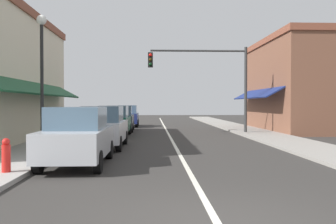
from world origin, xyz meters
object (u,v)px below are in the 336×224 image
at_px(parked_car_nearest_left, 78,136).
at_px(parked_car_far_left, 120,118).
at_px(traffic_signal_mast_arm, 210,73).
at_px(street_lamp_left_near, 42,62).
at_px(fire_hydrant, 6,155).
at_px(parked_car_second_left, 103,127).
at_px(parked_car_third_left, 114,121).
at_px(parked_car_distant_left, 128,116).

height_order(parked_car_nearest_left, parked_car_far_left, same).
bearing_deg(parked_car_nearest_left, traffic_signal_mast_arm, 62.83).
height_order(parked_car_far_left, street_lamp_left_near, street_lamp_left_near).
bearing_deg(street_lamp_left_near, fire_hydrant, -85.63).
bearing_deg(street_lamp_left_near, parked_car_second_left, 45.49).
relative_size(parked_car_nearest_left, parked_car_third_left, 1.00).
distance_m(parked_car_distant_left, street_lamp_left_near, 17.27).
distance_m(parked_car_nearest_left, parked_car_far_left, 14.14).
relative_size(parked_car_second_left, parked_car_far_left, 1.00).
bearing_deg(fire_hydrant, parked_car_distant_left, 85.47).
distance_m(traffic_signal_mast_arm, fire_hydrant, 15.37).
xyz_separation_m(parked_car_third_left, parked_car_distant_left, (0.16, 9.22, 0.00)).
height_order(parked_car_third_left, fire_hydrant, parked_car_third_left).
bearing_deg(parked_car_far_left, parked_car_third_left, -91.48).
bearing_deg(traffic_signal_mast_arm, parked_car_third_left, -168.41).
xyz_separation_m(parked_car_nearest_left, parked_car_far_left, (0.07, 14.14, 0.00)).
bearing_deg(street_lamp_left_near, parked_car_distant_left, 83.29).
distance_m(parked_car_nearest_left, parked_car_distant_left, 19.48).
distance_m(parked_car_far_left, traffic_signal_mast_arm, 6.99).
bearing_deg(fire_hydrant, street_lamp_left_near, 94.37).
distance_m(parked_car_third_left, parked_car_distant_left, 9.22).
height_order(traffic_signal_mast_arm, fire_hydrant, traffic_signal_mast_arm).
xyz_separation_m(parked_car_second_left, street_lamp_left_near, (-1.97, -2.01, 2.54)).
distance_m(parked_car_third_left, fire_hydrant, 12.04).
bearing_deg(parked_car_far_left, fire_hydrant, -96.59).
bearing_deg(parked_car_nearest_left, parked_car_second_left, 87.64).
bearing_deg(traffic_signal_mast_arm, parked_car_nearest_left, -116.99).
bearing_deg(parked_car_distant_left, street_lamp_left_near, -97.15).
distance_m(parked_car_nearest_left, street_lamp_left_near, 4.00).
height_order(street_lamp_left_near, fire_hydrant, street_lamp_left_near).
relative_size(parked_car_third_left, traffic_signal_mast_arm, 0.67).
bearing_deg(traffic_signal_mast_arm, parked_car_second_left, -129.24).
height_order(parked_car_second_left, street_lamp_left_near, street_lamp_left_near).
relative_size(parked_car_nearest_left, fire_hydrant, 4.72).
xyz_separation_m(parked_car_third_left, fire_hydrant, (-1.52, -11.94, -0.33)).
relative_size(parked_car_third_left, parked_car_far_left, 1.00).
bearing_deg(parked_car_second_left, street_lamp_left_near, -133.74).
height_order(parked_car_nearest_left, parked_car_third_left, same).
distance_m(parked_car_second_left, parked_car_distant_left, 14.96).
bearing_deg(parked_car_second_left, parked_car_nearest_left, -91.41).
xyz_separation_m(parked_car_second_left, fire_hydrant, (-1.65, -6.20, -0.33)).
bearing_deg(parked_car_far_left, traffic_signal_mast_arm, -26.10).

